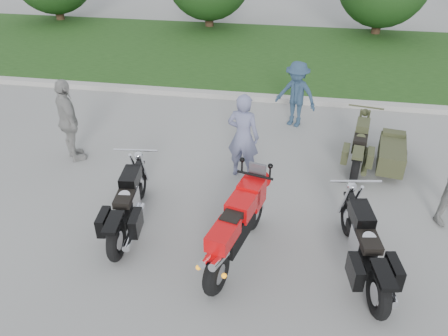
% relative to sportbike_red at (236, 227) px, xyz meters
% --- Properties ---
extents(ground, '(80.00, 80.00, 0.00)m').
position_rel_sportbike_red_xyz_m(ground, '(-0.31, 0.44, -0.62)').
color(ground, '#9B9C96').
rests_on(ground, ground).
extents(curb, '(60.00, 0.30, 0.15)m').
position_rel_sportbike_red_xyz_m(curb, '(-0.31, 6.44, -0.55)').
color(curb, '#AFACA4').
rests_on(curb, ground).
extents(grass_strip, '(60.00, 8.00, 0.14)m').
position_rel_sportbike_red_xyz_m(grass_strip, '(-0.31, 10.59, -0.55)').
color(grass_strip, '#2F5A1E').
rests_on(grass_strip, ground).
extents(sportbike_red, '(0.76, 2.21, 1.06)m').
position_rel_sportbike_red_xyz_m(sportbike_red, '(0.00, 0.00, 0.00)').
color(sportbike_red, black).
rests_on(sportbike_red, ground).
extents(cruiser_left, '(0.54, 2.30, 0.89)m').
position_rel_sportbike_red_xyz_m(cruiser_left, '(-1.92, 0.41, -0.17)').
color(cruiser_left, black).
rests_on(cruiser_left, ground).
extents(cruiser_right, '(0.65, 2.35, 0.91)m').
position_rel_sportbike_red_xyz_m(cruiser_right, '(1.93, 0.01, -0.16)').
color(cruiser_right, black).
rests_on(cruiser_right, ground).
extents(cruiser_sidecar, '(1.25, 2.16, 0.84)m').
position_rel_sportbike_red_xyz_m(cruiser_sidecar, '(2.50, 3.23, -0.23)').
color(cruiser_sidecar, black).
rests_on(cruiser_sidecar, ground).
extents(person_stripe, '(0.72, 0.54, 1.78)m').
position_rel_sportbike_red_xyz_m(person_stripe, '(-0.24, 2.45, 0.27)').
color(person_stripe, slate).
rests_on(person_stripe, ground).
extents(person_denim, '(1.21, 0.98, 1.63)m').
position_rel_sportbike_red_xyz_m(person_denim, '(0.71, 5.01, 0.19)').
color(person_denim, '#2A4159').
rests_on(person_denim, ground).
extents(person_back, '(1.04, 1.08, 1.81)m').
position_rel_sportbike_red_xyz_m(person_back, '(-3.94, 2.48, 0.28)').
color(person_back, '#999893').
rests_on(person_back, ground).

